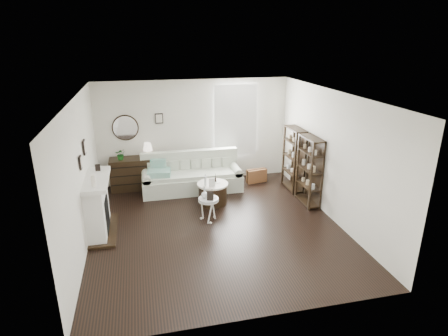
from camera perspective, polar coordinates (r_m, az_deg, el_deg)
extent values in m
plane|color=black|center=(7.86, -1.21, -8.85)|extent=(5.50, 5.50, 0.00)
plane|color=white|center=(6.99, -1.37, 11.00)|extent=(5.50, 5.50, 0.00)
plane|color=white|center=(9.92, -4.53, 5.56)|extent=(5.00, 0.00, 5.00)
plane|color=white|center=(4.88, 5.38, -9.84)|extent=(5.00, 0.00, 5.00)
plane|color=white|center=(7.27, -20.96, -0.98)|extent=(0.00, 5.50, 5.50)
plane|color=white|center=(8.17, 16.16, 1.75)|extent=(0.00, 5.50, 5.50)
cube|color=white|center=(10.06, 1.71, 7.27)|extent=(1.00, 0.02, 1.80)
cube|color=white|center=(10.00, 1.79, 7.19)|extent=(1.15, 0.02, 1.90)
cylinder|color=silver|center=(9.75, -14.80, 5.93)|extent=(0.60, 0.03, 0.60)
cube|color=black|center=(9.71, -9.86, 7.45)|extent=(0.20, 0.03, 0.26)
cube|color=white|center=(7.82, -18.76, -5.63)|extent=(0.34, 1.20, 1.10)
cube|color=black|center=(7.88, -18.42, -6.61)|extent=(0.30, 0.65, 0.70)
cube|color=white|center=(7.60, -18.85, -1.71)|extent=(0.44, 1.35, 0.08)
cube|color=black|center=(8.04, -17.78, -8.99)|extent=(0.50, 1.40, 0.05)
cylinder|color=white|center=(7.13, -19.29, -1.87)|extent=(0.08, 0.08, 0.22)
cube|color=black|center=(7.94, -18.69, 0.05)|extent=(0.10, 0.03, 0.14)
cube|color=black|center=(7.14, -21.01, 0.78)|extent=(0.03, 0.18, 0.24)
cube|color=black|center=(7.73, -20.52, 2.99)|extent=(0.03, 0.22, 0.28)
cube|color=black|center=(9.58, 10.59, 1.35)|extent=(0.30, 0.80, 1.60)
cylinder|color=beige|center=(9.45, 10.96, -0.74)|extent=(0.08, 0.08, 0.11)
cylinder|color=beige|center=(9.66, 10.38, -0.24)|extent=(0.08, 0.08, 0.11)
cylinder|color=beige|center=(9.88, 9.82, 0.24)|extent=(0.08, 0.08, 0.11)
cylinder|color=beige|center=(9.32, 11.12, 1.57)|extent=(0.08, 0.08, 0.11)
cylinder|color=beige|center=(9.54, 10.52, 2.02)|extent=(0.08, 0.08, 0.11)
cylinder|color=beige|center=(9.76, 9.95, 2.46)|extent=(0.08, 0.08, 0.11)
cylinder|color=beige|center=(9.21, 11.28, 3.94)|extent=(0.08, 0.08, 0.11)
cylinder|color=beige|center=(9.43, 10.67, 4.34)|extent=(0.08, 0.08, 0.11)
cylinder|color=beige|center=(9.65, 10.09, 4.73)|extent=(0.08, 0.08, 0.11)
cube|color=black|center=(8.81, 12.86, -0.45)|extent=(0.30, 0.80, 1.60)
cylinder|color=beige|center=(8.69, 13.31, -2.74)|extent=(0.08, 0.08, 0.11)
cylinder|color=beige|center=(8.90, 12.61, -2.15)|extent=(0.08, 0.08, 0.11)
cylinder|color=beige|center=(9.11, 11.96, -1.59)|extent=(0.08, 0.08, 0.11)
cylinder|color=beige|center=(8.55, 13.51, -0.26)|extent=(0.08, 0.08, 0.11)
cylinder|color=beige|center=(8.76, 12.81, 0.28)|extent=(0.08, 0.08, 0.11)
cylinder|color=beige|center=(8.97, 12.13, 0.80)|extent=(0.08, 0.08, 0.11)
cylinder|color=beige|center=(8.43, 13.72, 2.30)|extent=(0.08, 0.08, 0.11)
cylinder|color=beige|center=(8.64, 13.00, 2.78)|extent=(0.08, 0.08, 0.11)
cylinder|color=beige|center=(8.86, 12.31, 3.25)|extent=(0.08, 0.08, 0.11)
cube|color=beige|center=(9.54, -4.89, -2.30)|extent=(2.49, 0.86, 0.40)
cube|color=beige|center=(9.42, -4.91, -0.96)|extent=(2.15, 0.69, 0.10)
cube|color=beige|center=(9.71, -5.24, 0.51)|extent=(2.49, 0.19, 0.77)
cube|color=beige|center=(9.44, -11.69, -2.56)|extent=(0.21, 0.81, 0.50)
cube|color=beige|center=(9.72, 1.70, -1.49)|extent=(0.21, 0.81, 0.50)
cube|color=#227D58|center=(9.29, -9.87, -0.70)|extent=(0.60, 0.52, 0.14)
cube|color=brown|center=(10.09, 4.99, -1.18)|extent=(0.56, 0.26, 0.36)
cube|color=black|center=(9.83, -13.38, -0.80)|extent=(1.23, 0.51, 0.82)
cube|color=black|center=(9.65, -13.28, -2.36)|extent=(1.18, 0.01, 0.02)
cube|color=black|center=(9.57, -13.39, -1.11)|extent=(1.18, 0.01, 0.02)
cube|color=black|center=(9.49, -13.49, 0.16)|extent=(1.18, 0.01, 0.01)
imported|color=#164F17|center=(9.62, -15.46, 2.05)|extent=(0.28, 0.25, 0.29)
cylinder|color=black|center=(8.79, -1.73, -3.98)|extent=(0.66, 0.66, 0.46)
cylinder|color=white|center=(8.69, -1.75, -2.47)|extent=(0.72, 0.72, 0.04)
cylinder|color=silver|center=(7.87, -2.40, -4.71)|extent=(0.42, 0.42, 0.03)
cylinder|color=white|center=(7.89, -2.39, -4.96)|extent=(0.43, 0.43, 0.02)
cylinder|color=white|center=(7.98, -2.37, -6.43)|extent=(0.03, 0.03, 0.49)
cylinder|color=silver|center=(8.53, -2.85, -1.79)|extent=(0.06, 0.06, 0.27)
cube|color=silver|center=(8.48, -1.85, -2.23)|extent=(0.14, 0.07, 0.19)
cube|color=black|center=(7.73, -2.12, -4.31)|extent=(0.15, 0.09, 0.18)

